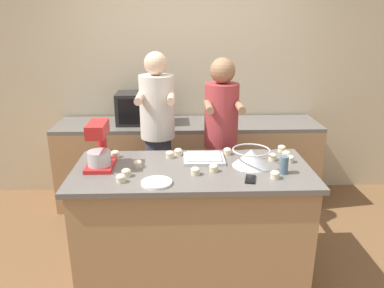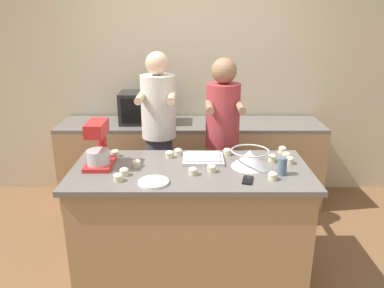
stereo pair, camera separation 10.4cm
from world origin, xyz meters
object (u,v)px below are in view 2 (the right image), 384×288
object	(u,v)px
small_plate	(155,182)
cupcake_5	(120,177)
baking_tray	(205,158)
cupcake_3	(171,154)
cell_phone	(249,180)
cupcake_13	(274,158)
cupcake_0	(126,171)
cupcake_10	(195,171)
cupcake_11	(288,156)
mixing_bowl	(251,158)
cupcake_2	(229,152)
cupcake_4	(291,160)
cupcake_6	(138,163)
cupcake_9	(213,168)
microwave_oven	(147,108)
cupcake_12	(117,153)
cupcake_8	(284,150)
stand_mixer	(100,147)
cupcake_1	(274,176)
cupcake_7	(180,152)
person_left	(161,140)
drinking_glass	(284,166)
person_right	(224,142)

from	to	relation	value
small_plate	cupcake_5	bearing A→B (deg)	171.46
baking_tray	cupcake_3	distance (m)	0.28
cell_phone	cupcake_13	world-z (taller)	cupcake_13
cupcake_0	cupcake_10	size ratio (longest dim) A/B	1.00
cupcake_11	cupcake_13	world-z (taller)	same
mixing_bowl	cupcake_11	size ratio (longest dim) A/B	4.34
cupcake_2	cupcake_11	xyz separation A→B (m)	(0.47, -0.09, 0.00)
cupcake_4	cupcake_10	bearing A→B (deg)	-163.66
cupcake_3	cupcake_6	world-z (taller)	same
cupcake_0	cupcake_13	world-z (taller)	same
small_plate	cupcake_0	size ratio (longest dim) A/B	3.20
cupcake_3	cupcake_9	size ratio (longest dim) A/B	1.00
microwave_oven	cupcake_12	xyz separation A→B (m)	(-0.13, -1.00, -0.14)
cell_phone	cupcake_8	world-z (taller)	cupcake_8
baking_tray	microwave_oven	xyz separation A→B (m)	(-0.58, 1.09, 0.15)
stand_mixer	cupcake_3	xyz separation A→B (m)	(0.52, 0.18, -0.13)
stand_mixer	cupcake_0	distance (m)	0.31
cell_phone	cupcake_1	bearing A→B (deg)	5.85
stand_mixer	cupcake_9	bearing A→B (deg)	-7.53
cupcake_4	cupcake_7	bearing A→B (deg)	167.81
baking_tray	cupcake_7	world-z (taller)	cupcake_7
cupcake_11	small_plate	bearing A→B (deg)	-155.43
cupcake_5	cupcake_12	bearing A→B (deg)	103.33
cell_phone	cupcake_12	distance (m)	1.12
person_left	cupcake_12	xyz separation A→B (m)	(-0.32, -0.43, 0.03)
drinking_glass	cupcake_11	xyz separation A→B (m)	(0.11, 0.32, -0.04)
cupcake_12	cupcake_5	bearing A→B (deg)	-76.67
person_left	stand_mixer	world-z (taller)	person_left
person_right	cupcake_7	world-z (taller)	person_right
cupcake_5	cupcake_6	distance (m)	0.28
cupcake_7	cupcake_1	bearing A→B (deg)	-35.96
cupcake_4	cupcake_12	size ratio (longest dim) A/B	1.00
small_plate	cupcake_6	xyz separation A→B (m)	(-0.16, 0.30, 0.02)
cupcake_3	cupcake_11	bearing A→B (deg)	-1.84
drinking_glass	cupcake_13	size ratio (longest dim) A/B	1.95
cupcake_7	cupcake_4	bearing A→B (deg)	-12.19
cupcake_2	cupcake_10	distance (m)	0.50
cupcake_9	cupcake_10	bearing A→B (deg)	-158.55
cupcake_9	mixing_bowl	bearing A→B (deg)	19.51
baking_tray	cupcake_4	world-z (taller)	cupcake_4
cupcake_1	cupcake_4	size ratio (longest dim) A/B	1.00
cupcake_2	stand_mixer	bearing A→B (deg)	-166.20
drinking_glass	cupcake_12	world-z (taller)	drinking_glass
baking_tray	cupcake_12	size ratio (longest dim) A/B	4.82
cupcake_0	cupcake_4	size ratio (longest dim) A/B	1.00
stand_mixer	cupcake_7	distance (m)	0.65
small_plate	cupcake_2	xyz separation A→B (m)	(0.55, 0.56, 0.02)
cell_phone	stand_mixer	bearing A→B (deg)	166.13
drinking_glass	cupcake_0	bearing A→B (deg)	-179.26
mixing_bowl	stand_mixer	bearing A→B (deg)	179.58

